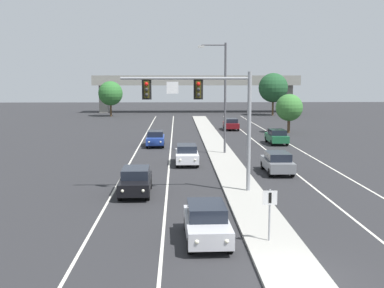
# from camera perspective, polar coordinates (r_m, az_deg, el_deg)

# --- Properties ---
(ground_plane) EXTENTS (260.00, 260.00, 0.00)m
(ground_plane) POSITION_cam_1_polar(r_m,az_deg,el_deg) (17.81, 11.97, -15.31)
(ground_plane) COLOR #28282B
(median_island) EXTENTS (2.40, 110.00, 0.15)m
(median_island) POSITION_cam_1_polar(r_m,az_deg,el_deg) (34.83, 4.95, -3.68)
(median_island) COLOR #9E9B93
(median_island) RESTS_ON ground
(lane_stripe_oncoming_center) EXTENTS (0.14, 100.00, 0.01)m
(lane_stripe_oncoming_center) POSITION_cam_1_polar(r_m,az_deg,el_deg) (41.49, -2.65, -1.92)
(lane_stripe_oncoming_center) COLOR silver
(lane_stripe_oncoming_center) RESTS_ON ground
(lane_stripe_receding_center) EXTENTS (0.14, 100.00, 0.01)m
(lane_stripe_receding_center) POSITION_cam_1_polar(r_m,az_deg,el_deg) (42.40, 10.16, -1.83)
(lane_stripe_receding_center) COLOR silver
(lane_stripe_receding_center) RESTS_ON ground
(edge_stripe_left) EXTENTS (0.14, 100.00, 0.01)m
(edge_stripe_left) POSITION_cam_1_polar(r_m,az_deg,el_deg) (41.67, -7.20, -1.93)
(edge_stripe_left) COLOR silver
(edge_stripe_left) RESTS_ON ground
(edge_stripe_right) EXTENTS (0.14, 100.00, 0.01)m
(edge_stripe_right) POSITION_cam_1_polar(r_m,az_deg,el_deg) (43.21, 14.45, -1.78)
(edge_stripe_right) COLOR silver
(edge_stripe_right) RESTS_ON ground
(overhead_signal_mast) EXTENTS (7.78, 0.44, 7.20)m
(overhead_signal_mast) POSITION_cam_1_polar(r_m,az_deg,el_deg) (28.91, 1.87, 4.58)
(overhead_signal_mast) COLOR gray
(overhead_signal_mast) RESTS_ON median_island
(median_sign_post) EXTENTS (0.60, 0.10, 2.20)m
(median_sign_post) POSITION_cam_1_polar(r_m,az_deg,el_deg) (20.62, 9.15, -7.38)
(median_sign_post) COLOR gray
(median_sign_post) RESTS_ON median_island
(street_lamp_median) EXTENTS (2.58, 0.28, 10.00)m
(street_lamp_median) POSITION_cam_1_polar(r_m,az_deg,el_deg) (44.32, 3.65, 6.21)
(street_lamp_median) COLOR #4C4C51
(street_lamp_median) RESTS_ON median_island
(car_oncoming_silver) EXTENTS (1.92, 4.51, 1.58)m
(car_oncoming_silver) POSITION_cam_1_polar(r_m,az_deg,el_deg) (21.01, 1.74, -9.17)
(car_oncoming_silver) COLOR #B7B7BC
(car_oncoming_silver) RESTS_ON ground
(car_oncoming_black) EXTENTS (1.87, 4.49, 1.58)m
(car_oncoming_black) POSITION_cam_1_polar(r_m,az_deg,el_deg) (29.42, -6.67, -4.33)
(car_oncoming_black) COLOR black
(car_oncoming_black) RESTS_ON ground
(car_oncoming_white) EXTENTS (1.85, 4.48, 1.58)m
(car_oncoming_white) POSITION_cam_1_polar(r_m,az_deg,el_deg) (39.44, -0.62, -1.22)
(car_oncoming_white) COLOR silver
(car_oncoming_white) RESTS_ON ground
(car_oncoming_blue) EXTENTS (1.87, 4.49, 1.58)m
(car_oncoming_blue) POSITION_cam_1_polar(r_m,az_deg,el_deg) (50.24, -4.34, 0.68)
(car_oncoming_blue) COLOR navy
(car_oncoming_blue) RESTS_ON ground
(car_receding_grey) EXTENTS (1.83, 4.47, 1.58)m
(car_receding_grey) POSITION_cam_1_polar(r_m,az_deg,el_deg) (36.24, 10.02, -2.12)
(car_receding_grey) COLOR slate
(car_receding_grey) RESTS_ON ground
(car_receding_green) EXTENTS (1.85, 4.48, 1.58)m
(car_receding_green) POSITION_cam_1_polar(r_m,az_deg,el_deg) (52.54, 9.96, 0.89)
(car_receding_green) COLOR #195633
(car_receding_green) RESTS_ON ground
(car_receding_darkred) EXTENTS (1.84, 4.48, 1.58)m
(car_receding_darkred) POSITION_cam_1_polar(r_m,az_deg,el_deg) (66.41, 4.62, 2.37)
(car_receding_darkred) COLOR #5B0F14
(car_receding_darkred) RESTS_ON ground
(overpass_bridge) EXTENTS (42.40, 6.40, 7.65)m
(overpass_bridge) POSITION_cam_1_polar(r_m,az_deg,el_deg) (101.45, 0.50, 7.02)
(overpass_bridge) COLOR gray
(overpass_bridge) RESTS_ON ground
(tree_far_right_c) EXTENTS (5.59, 5.59, 8.08)m
(tree_far_right_c) POSITION_cam_1_polar(r_m,az_deg,el_deg) (93.94, 9.55, 6.56)
(tree_far_right_c) COLOR #4C3823
(tree_far_right_c) RESTS_ON ground
(tree_far_left_a) EXTENTS (4.53, 4.53, 6.55)m
(tree_far_left_a) POSITION_cam_1_polar(r_m,az_deg,el_deg) (91.53, -9.59, 5.90)
(tree_far_left_a) COLOR #4C3823
(tree_far_left_a) RESTS_ON ground
(tree_far_right_a) EXTENTS (3.47, 3.47, 5.03)m
(tree_far_right_a) POSITION_cam_1_polar(r_m,az_deg,el_deg) (63.41, 11.38, 4.23)
(tree_far_right_a) COLOR #4C3823
(tree_far_right_a) RESTS_ON ground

